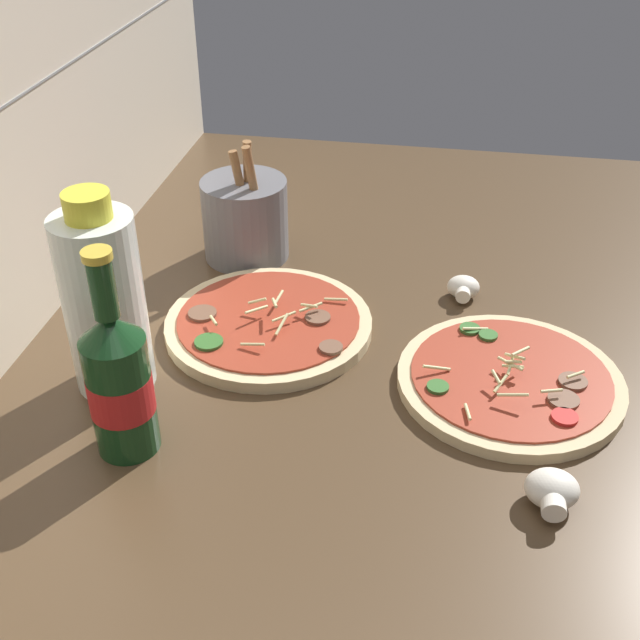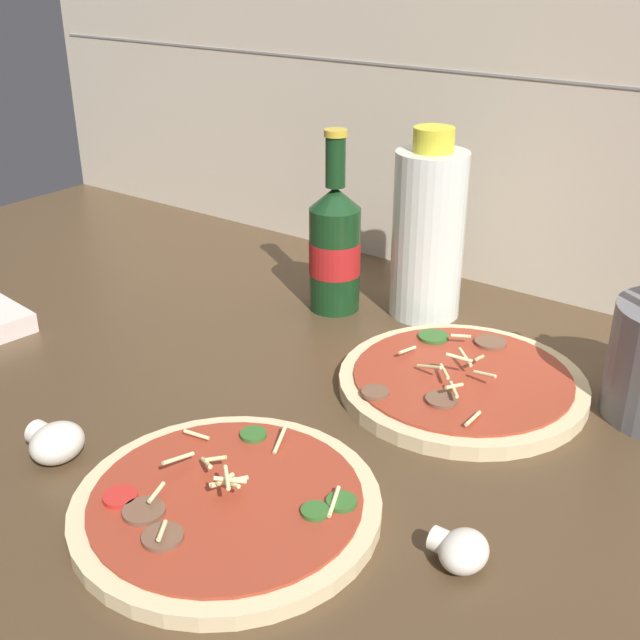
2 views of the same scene
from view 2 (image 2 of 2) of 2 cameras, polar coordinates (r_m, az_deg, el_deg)
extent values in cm
cube|color=#4C3823|center=(81.02, -5.63, -7.36)|extent=(160.00, 90.00, 2.50)
cube|color=beige|center=(107.34, 10.67, 16.94)|extent=(160.00, 1.00, 60.00)
cube|color=gray|center=(106.86, 10.53, 16.91)|extent=(156.80, 0.16, 0.30)
cylinder|color=beige|center=(67.41, -6.64, -13.01)|extent=(25.29, 25.29, 1.37)
cylinder|color=#9E3823|center=(66.89, -6.68, -12.45)|extent=(22.26, 22.26, 0.30)
cylinder|color=#336628|center=(73.60, -4.77, -8.12)|extent=(2.44, 2.44, 0.40)
cylinder|color=#336628|center=(64.58, -0.36, -13.44)|extent=(2.26, 2.26, 0.40)
cylinder|color=brown|center=(63.36, -11.13, -14.90)|extent=(3.18, 3.18, 0.40)
cylinder|color=brown|center=(66.05, -12.42, -13.13)|extent=(3.39, 3.39, 0.40)
cylinder|color=red|center=(67.92, -14.03, -12.11)|extent=(2.80, 2.80, 0.40)
cylinder|color=#336628|center=(65.51, 1.54, -12.80)|extent=(2.49, 2.49, 0.40)
cylinder|color=beige|center=(66.05, -6.54, -11.43)|extent=(3.05, 1.01, 1.27)
cylinder|color=beige|center=(66.06, -6.51, -11.32)|extent=(2.15, 2.82, 0.40)
cylinder|color=beige|center=(65.06, 0.99, -12.79)|extent=(1.53, 3.16, 0.83)
cylinder|color=beige|center=(73.81, -8.77, -8.06)|extent=(2.60, 0.88, 0.48)
cylinder|color=beige|center=(64.31, -6.64, -11.07)|extent=(2.31, 2.16, 0.51)
cylinder|color=beige|center=(68.84, -8.08, -10.02)|extent=(2.40, 1.60, 1.11)
cylinder|color=beige|center=(69.22, -10.05, -9.66)|extent=(0.65, 3.29, 1.03)
cylinder|color=beige|center=(66.13, -6.89, -11.40)|extent=(0.85, 2.41, 0.78)
cylinder|color=beige|center=(65.72, -6.76, -11.16)|extent=(0.39, 1.88, 0.54)
cylinder|color=beige|center=(65.10, -6.43, -11.23)|extent=(2.01, 2.27, 1.12)
cylinder|color=beige|center=(72.00, -2.87, -8.47)|extent=(1.44, 3.21, 1.21)
cylinder|color=beige|center=(62.62, -11.17, -14.48)|extent=(1.53, 2.07, 0.48)
cylinder|color=beige|center=(68.53, -7.40, -9.75)|extent=(1.82, 1.19, 0.80)
cylinder|color=beige|center=(66.12, -11.56, -11.92)|extent=(1.11, 2.39, 0.41)
cylinder|color=beige|center=(84.72, 10.06, -4.49)|extent=(25.61, 25.61, 1.55)
cylinder|color=#9E3823|center=(84.28, 10.11, -3.95)|extent=(22.54, 22.54, 0.30)
cylinder|color=brown|center=(91.06, 12.02, -1.55)|extent=(3.54, 3.54, 0.40)
cylinder|color=brown|center=(79.59, 3.95, -5.16)|extent=(2.79, 2.79, 0.40)
cylinder|color=#336628|center=(91.19, 8.06, -1.18)|extent=(3.40, 3.40, 0.40)
cylinder|color=brown|center=(79.08, 8.63, -5.62)|extent=(3.16, 3.16, 0.40)
cylinder|color=beige|center=(89.75, 9.98, -1.13)|extent=(2.04, 1.56, 0.49)
cylinder|color=beige|center=(79.15, 9.51, -4.66)|extent=(1.06, 2.30, 0.72)
cylinder|color=beige|center=(82.94, 7.78, -3.31)|extent=(3.24, 1.15, 1.43)
cylinder|color=beige|center=(86.83, 6.23, -2.14)|extent=(0.59, 2.98, 0.84)
cylinder|color=beige|center=(84.36, 11.30, -2.65)|extent=(0.69, 2.34, 1.04)
cylinder|color=beige|center=(82.36, 8.84, -3.63)|extent=(2.40, 2.71, 0.62)
cylinder|color=beige|center=(79.13, 9.49, -4.89)|extent=(2.28, 2.73, 0.58)
cylinder|color=beige|center=(82.46, 9.87, -2.66)|extent=(2.66, 1.35, 0.84)
cylinder|color=beige|center=(76.20, 10.82, -6.89)|extent=(0.44, 3.01, 0.53)
cylinder|color=beige|center=(84.83, 10.29, -2.61)|extent=(2.71, 2.45, 0.68)
cylinder|color=beige|center=(82.04, 11.64, -3.78)|extent=(2.68, 0.88, 0.87)
cylinder|color=#143819|center=(100.05, 1.05, 4.34)|extent=(6.38, 6.38, 13.11)
cone|color=#143819|center=(97.51, 1.09, 8.69)|extent=(6.38, 6.38, 2.71)
cylinder|color=#143819|center=(96.36, 1.11, 11.18)|extent=(2.42, 2.42, 6.03)
cylinder|color=gold|center=(95.59, 1.13, 13.17)|extent=(2.79, 2.79, 0.80)
cylinder|color=red|center=(99.96, 1.05, 4.48)|extent=(6.44, 6.44, 4.20)
cylinder|color=silver|center=(98.15, 7.69, 5.97)|extent=(8.73, 8.73, 20.45)
cylinder|color=yellow|center=(95.00, 8.09, 12.59)|extent=(4.80, 4.80, 2.79)
cylinder|color=white|center=(77.58, -19.10, -7.76)|extent=(2.29, 2.29, 2.29)
ellipsoid|color=silver|center=(76.11, -18.19, -8.30)|extent=(4.33, 5.10, 3.57)
cylinder|color=white|center=(63.10, 8.77, -15.34)|extent=(1.91, 1.91, 1.91)
ellipsoid|color=silver|center=(62.57, 10.19, -15.88)|extent=(3.61, 4.25, 2.98)
camera|label=1|loc=(1.21, -35.33, 27.91)|focal=45.00mm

